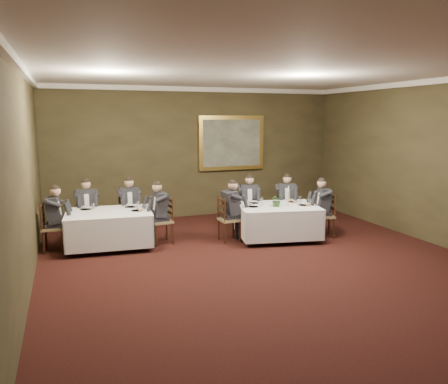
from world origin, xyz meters
TOP-DOWN VIEW (x-y plane):
  - ground at (0.00, 0.00)m, footprint 10.00×10.00m
  - ceiling at (0.00, 0.00)m, footprint 8.00×10.00m
  - back_wall at (0.00, 5.00)m, footprint 8.00×0.10m
  - left_wall at (-4.00, 0.00)m, footprint 0.10×10.00m
  - crown_molding at (0.00, 0.00)m, footprint 8.00×10.00m
  - table_main at (1.00, 2.05)m, footprint 1.97×1.63m
  - table_second at (-2.60, 2.69)m, footprint 1.85×1.46m
  - chair_main_backleft at (0.71, 3.02)m, footprint 0.52×0.50m
  - diner_main_backleft at (0.71, 3.01)m, footprint 0.49×0.55m
  - chair_main_backright at (1.63, 2.85)m, footprint 0.55×0.54m
  - diner_main_backright at (1.63, 2.84)m, footprint 0.53×0.58m
  - chair_main_endleft at (-0.08, 2.26)m, footprint 0.44×0.46m
  - diner_main_endleft at (-0.07, 2.26)m, footprint 0.50×0.43m
  - chair_main_endright at (2.09, 1.85)m, footprint 0.53×0.54m
  - diner_main_endright at (2.08, 1.85)m, footprint 0.58×0.52m
  - chair_sec_backleft at (-3.00, 3.62)m, footprint 0.45×0.43m
  - diner_sec_backleft at (-3.00, 3.61)m, footprint 0.43×0.49m
  - chair_sec_backright at (-2.06, 3.55)m, footprint 0.46×0.44m
  - diner_sec_backright at (-2.06, 3.54)m, footprint 0.43×0.50m
  - chair_sec_endright at (-1.50, 2.61)m, footprint 0.47×0.48m
  - diner_sec_endright at (-1.51, 2.60)m, footprint 0.52×0.45m
  - chair_sec_endleft at (-3.70, 2.78)m, footprint 0.46×0.48m
  - diner_sec_endleft at (-3.69, 2.78)m, footprint 0.51×0.45m
  - centerpiece at (0.93, 1.96)m, footprint 0.28×0.24m
  - candlestick at (1.24, 2.02)m, footprint 0.07×0.07m
  - place_setting_table_main at (0.66, 2.53)m, footprint 0.33×0.31m
  - place_setting_table_second at (-2.99, 3.12)m, footprint 0.33×0.31m
  - painting at (1.00, 4.94)m, footprint 1.91×0.09m

SIDE VIEW (x-z plane):
  - ground at x=0.00m, z-range 0.00..0.00m
  - chair_main_backleft at x=0.71m, z-range -0.22..0.78m
  - chair_main_backright at x=1.63m, z-range -0.22..0.78m
  - chair_main_endleft at x=-0.08m, z-range -0.22..0.78m
  - chair_main_endright at x=2.09m, z-range -0.22..0.78m
  - chair_sec_backleft at x=-3.00m, z-range -0.22..0.78m
  - chair_sec_backright at x=-2.06m, z-range -0.22..0.78m
  - chair_sec_endright at x=-1.50m, z-range -0.22..0.78m
  - chair_sec_endleft at x=-3.70m, z-range -0.22..0.78m
  - table_main at x=1.00m, z-range 0.12..0.78m
  - table_second at x=-2.60m, z-range 0.12..0.78m
  - diner_main_backleft at x=0.71m, z-range -0.16..1.19m
  - diner_main_backright at x=1.63m, z-range -0.16..1.19m
  - diner_main_endleft at x=-0.07m, z-range -0.16..1.19m
  - diner_main_endright at x=2.08m, z-range -0.16..1.19m
  - diner_sec_backleft at x=-3.00m, z-range -0.16..1.19m
  - diner_sec_backright at x=-2.06m, z-range -0.16..1.19m
  - diner_sec_endright at x=-1.51m, z-range -0.16..1.19m
  - diner_sec_endleft at x=-3.69m, z-range -0.16..1.19m
  - place_setting_table_main at x=0.66m, z-range 0.73..0.87m
  - place_setting_table_second at x=-2.99m, z-range 0.73..0.87m
  - centerpiece at x=0.93m, z-range 0.76..1.07m
  - candlestick at x=1.24m, z-range 0.70..1.16m
  - back_wall at x=0.00m, z-range 0.00..3.50m
  - left_wall at x=-4.00m, z-range 0.00..3.50m
  - painting at x=1.00m, z-range 1.24..2.75m
  - crown_molding at x=0.00m, z-range 3.38..3.50m
  - ceiling at x=0.00m, z-range 3.45..3.55m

